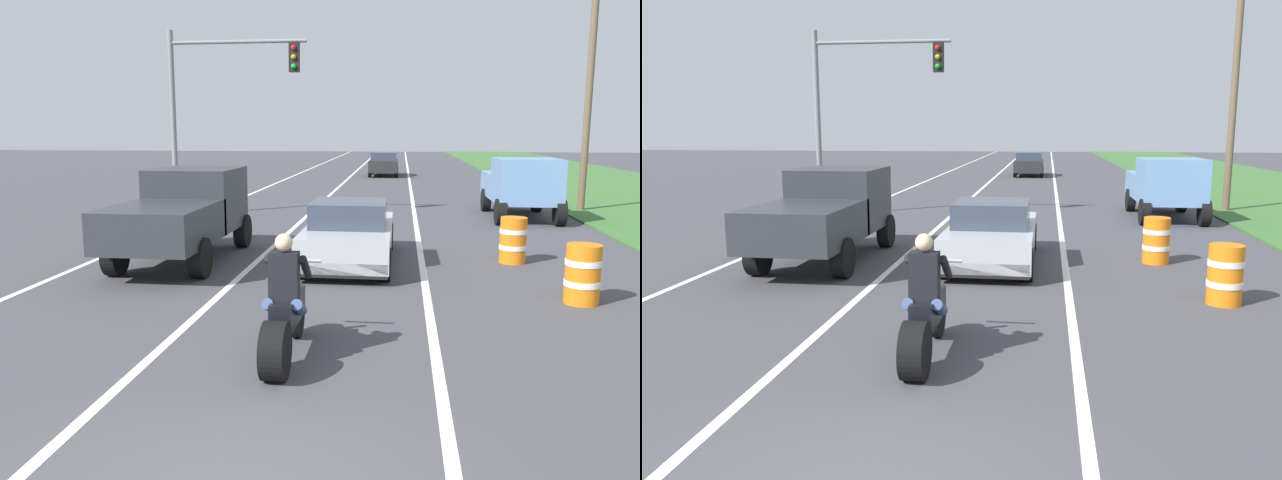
% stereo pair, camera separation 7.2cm
% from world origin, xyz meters
% --- Properties ---
extents(lane_stripe_left_solid, '(0.14, 120.00, 0.01)m').
position_xyz_m(lane_stripe_left_solid, '(-5.40, 20.00, 0.00)').
color(lane_stripe_left_solid, white).
rests_on(lane_stripe_left_solid, ground).
extents(lane_stripe_right_solid, '(0.14, 120.00, 0.01)m').
position_xyz_m(lane_stripe_right_solid, '(1.80, 20.00, 0.00)').
color(lane_stripe_right_solid, white).
rests_on(lane_stripe_right_solid, ground).
extents(lane_stripe_centre_dashed, '(0.14, 120.00, 0.01)m').
position_xyz_m(lane_stripe_centre_dashed, '(-1.80, 20.00, 0.00)').
color(lane_stripe_centre_dashed, white).
rests_on(lane_stripe_centre_dashed, ground).
extents(motorcycle_with_rider, '(0.70, 2.21, 1.62)m').
position_xyz_m(motorcycle_with_rider, '(-0.09, 3.12, 0.59)').
color(motorcycle_with_rider, black).
rests_on(motorcycle_with_rider, ground).
extents(sports_car_silver, '(1.84, 4.30, 1.37)m').
position_xyz_m(sports_car_silver, '(0.23, 9.05, 0.63)').
color(sports_car_silver, '#B7B7BC').
rests_on(sports_car_silver, ground).
extents(pickup_truck_left_lane_dark_grey, '(2.02, 4.80, 1.98)m').
position_xyz_m(pickup_truck_left_lane_dark_grey, '(-3.41, 8.90, 1.11)').
color(pickup_truck_left_lane_dark_grey, '#2D3035').
rests_on(pickup_truck_left_lane_dark_grey, ground).
extents(pickup_truck_right_shoulder_light_blue, '(2.02, 4.80, 1.98)m').
position_xyz_m(pickup_truck_right_shoulder_light_blue, '(5.20, 16.88, 1.11)').
color(pickup_truck_right_shoulder_light_blue, '#6B93C6').
rests_on(pickup_truck_right_shoulder_light_blue, ground).
extents(traffic_light_mast_near, '(4.52, 0.34, 6.00)m').
position_xyz_m(traffic_light_mast_near, '(-4.74, 15.77, 3.99)').
color(traffic_light_mast_near, gray).
rests_on(traffic_light_mast_near, ground).
extents(utility_pole_roadside, '(0.24, 0.24, 7.69)m').
position_xyz_m(utility_pole_roadside, '(7.68, 18.84, 3.85)').
color(utility_pole_roadside, brown).
rests_on(utility_pole_roadside, ground).
extents(construction_barrel_nearest, '(0.58, 0.58, 1.00)m').
position_xyz_m(construction_barrel_nearest, '(4.33, 6.35, 0.50)').
color(construction_barrel_nearest, orange).
rests_on(construction_barrel_nearest, ground).
extents(construction_barrel_mid, '(0.58, 0.58, 1.00)m').
position_xyz_m(construction_barrel_mid, '(3.75, 9.54, 0.50)').
color(construction_barrel_mid, orange).
rests_on(construction_barrel_mid, ground).
extents(distant_car_far_ahead, '(1.80, 4.00, 1.50)m').
position_xyz_m(distant_car_far_ahead, '(0.23, 35.36, 0.77)').
color(distant_car_far_ahead, '#262628').
rests_on(distant_car_far_ahead, ground).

